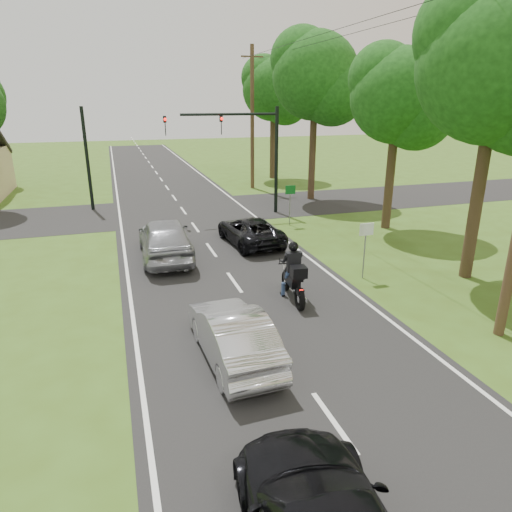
# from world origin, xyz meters

# --- Properties ---
(ground) EXTENTS (140.00, 140.00, 0.00)m
(ground) POSITION_xyz_m (0.00, 0.00, 0.00)
(ground) COLOR #3C5618
(ground) RESTS_ON ground
(road) EXTENTS (8.00, 100.00, 0.01)m
(road) POSITION_xyz_m (0.00, 10.00, 0.01)
(road) COLOR black
(road) RESTS_ON ground
(cross_road) EXTENTS (60.00, 7.00, 0.01)m
(cross_road) POSITION_xyz_m (0.00, 16.00, 0.01)
(cross_road) COLOR black
(cross_road) RESTS_ON ground
(motorcycle_rider) EXTENTS (0.70, 2.37, 2.04)m
(motorcycle_rider) POSITION_xyz_m (1.47, 1.92, 0.80)
(motorcycle_rider) COLOR black
(motorcycle_rider) RESTS_ON ground
(dark_suv) EXTENTS (2.42, 4.60, 1.23)m
(dark_suv) POSITION_xyz_m (1.92, 8.42, 0.63)
(dark_suv) COLOR black
(dark_suv) RESTS_ON road
(silver_sedan) EXTENTS (1.65, 4.25, 1.38)m
(silver_sedan) POSITION_xyz_m (-1.35, -1.00, 0.70)
(silver_sedan) COLOR silver
(silver_sedan) RESTS_ON road
(silver_suv) EXTENTS (2.15, 5.12, 1.73)m
(silver_suv) POSITION_xyz_m (-2.04, 7.50, 0.88)
(silver_suv) COLOR #9B9DA3
(silver_suv) RESTS_ON road
(traffic_signal) EXTENTS (6.38, 0.44, 6.00)m
(traffic_signal) POSITION_xyz_m (3.34, 14.00, 4.14)
(traffic_signal) COLOR black
(traffic_signal) RESTS_ON ground
(signal_pole_far) EXTENTS (0.20, 0.20, 6.00)m
(signal_pole_far) POSITION_xyz_m (-5.20, 18.00, 3.00)
(signal_pole_far) COLOR black
(signal_pole_far) RESTS_ON ground
(utility_pole_far) EXTENTS (1.60, 0.28, 10.00)m
(utility_pole_far) POSITION_xyz_m (6.20, 22.00, 5.08)
(utility_pole_far) COLOR brown
(utility_pole_far) RESTS_ON ground
(sign_white) EXTENTS (0.55, 0.07, 2.12)m
(sign_white) POSITION_xyz_m (4.70, 2.98, 1.60)
(sign_white) COLOR slate
(sign_white) RESTS_ON ground
(sign_green) EXTENTS (0.55, 0.07, 2.12)m
(sign_green) POSITION_xyz_m (4.90, 10.98, 1.60)
(sign_green) COLOR slate
(sign_green) RESTS_ON ground
(tree_row_b) EXTENTS (5.60, 5.43, 10.06)m
(tree_row_b) POSITION_xyz_m (8.79, 1.76, 7.13)
(tree_row_b) COLOR #332316
(tree_row_b) RESTS_ON ground
(tree_row_c) EXTENTS (4.80, 4.65, 8.76)m
(tree_row_c) POSITION_xyz_m (9.75, 8.80, 6.23)
(tree_row_c) COLOR #332316
(tree_row_c) RESTS_ON ground
(tree_row_d) EXTENTS (5.76, 5.58, 10.45)m
(tree_row_d) POSITION_xyz_m (9.10, 16.76, 7.43)
(tree_row_d) COLOR #332316
(tree_row_d) RESTS_ON ground
(tree_row_e) EXTENTS (5.28, 5.12, 9.61)m
(tree_row_e) POSITION_xyz_m (9.48, 25.78, 6.83)
(tree_row_e) COLOR #332316
(tree_row_e) RESTS_ON ground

